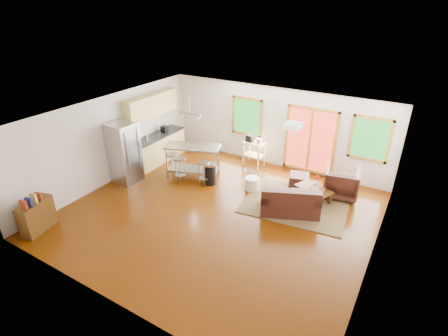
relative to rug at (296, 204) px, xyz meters
The scene contains 29 objects.
floor 2.16m from the rug, 137.34° to the right, with size 7.50×7.00×0.02m, color #391700.
ceiling 3.38m from the rug, 137.34° to the right, with size 7.50×7.00×0.02m, color white.
back_wall 2.89m from the rug, 127.75° to the left, with size 7.50×0.02×2.60m, color silver.
left_wall 5.69m from the rug, 164.71° to the right, with size 0.02×7.00×2.60m, color silver.
right_wall 2.92m from the rug, 33.91° to the right, with size 0.02×7.00×2.60m, color silver.
front_wall 5.37m from the rug, 107.69° to the right, with size 7.50×0.02×2.60m, color silver.
window_left 3.59m from the rug, 142.30° to the left, with size 1.10×0.05×1.30m.
french_doors 2.31m from the rug, 100.93° to the left, with size 1.60×0.05×2.10m.
window_right 2.82m from the rug, 56.68° to the left, with size 1.10×0.05×1.30m.
rug is the anchor object (origin of this frame).
loveseat 0.55m from the rug, 91.84° to the right, with size 1.71×1.38×0.80m.
coffee_table 0.64m from the rug, 52.98° to the left, with size 1.11×0.92×0.38m.
armchair 1.48m from the rug, 50.48° to the left, with size 0.91×0.85×0.93m, color black.
ottoman 1.09m from the rug, 105.92° to the left, with size 0.55×0.55×0.37m, color black.
pouf 1.41m from the rug, behind, with size 0.43×0.43×0.37m, color silver.
vase 0.83m from the rug, 59.34° to the left, with size 0.20×0.21×0.31m.
book 0.80m from the rug, 45.15° to the left, with size 0.21×0.03×0.29m, color maroon.
cabinets 5.16m from the rug, behind, with size 0.64×2.24×2.30m.
refrigerator 5.18m from the rug, 164.78° to the right, with size 0.79×0.76×1.85m.
island 3.41m from the rug, behind, with size 1.78×1.18×1.05m.
cup 3.06m from the rug, behind, with size 0.14×0.11×0.14m, color white.
bar_stool_a 3.96m from the rug, behind, with size 0.42×0.42×0.79m.
bar_stool_b 3.58m from the rug, behind, with size 0.48×0.48×0.80m.
bar_stool_c 2.84m from the rug, behind, with size 0.38×0.38×0.76m.
trash_can 2.67m from the rug, behind, with size 0.48×0.48×0.67m.
kitchen_cart 2.71m from the rug, 143.27° to the left, with size 0.74×0.53×1.05m.
bookshelf 6.55m from the rug, 139.01° to the right, with size 0.54×0.93×1.03m.
ceiling_flush 2.66m from the rug, 89.06° to the right, with size 0.35×0.35×0.12m, color white.
pendant_light 3.96m from the rug, behind, with size 0.80×0.18×0.79m.
Camera 1 is at (4.06, -6.49, 5.14)m, focal length 28.00 mm.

